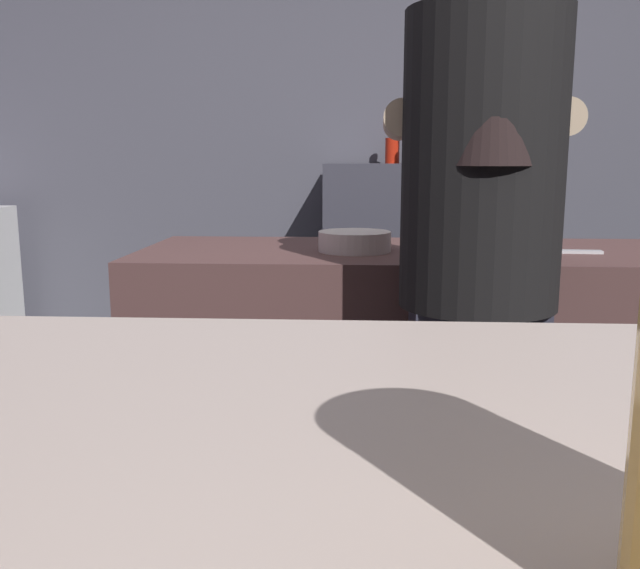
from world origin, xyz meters
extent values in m
cube|color=#4B4B56|center=(0.00, 2.20, 1.35)|extent=(5.20, 0.10, 2.70)
cube|color=#4E3331|center=(0.35, 0.68, 0.46)|extent=(2.10, 0.60, 0.93)
cube|color=#383742|center=(0.15, 1.92, 0.58)|extent=(0.79, 0.36, 1.16)
cube|color=#2C2C3A|center=(0.17, 0.23, 0.43)|extent=(0.28, 0.20, 0.86)
cylinder|color=black|center=(0.17, 0.23, 1.17)|extent=(0.34, 0.34, 0.61)
cone|color=black|center=(0.17, 0.13, 1.38)|extent=(0.18, 0.18, 0.42)
cylinder|color=#C9AC8B|center=(0.01, 0.39, 1.26)|extent=(0.09, 0.32, 0.08)
cylinder|color=#C9AC8B|center=(0.35, 0.38, 1.26)|extent=(0.09, 0.32, 0.08)
cylinder|color=silver|center=(-0.10, 0.63, 0.95)|extent=(0.20, 0.20, 0.06)
cube|color=silver|center=(0.45, 0.63, 0.93)|extent=(0.24, 0.05, 0.01)
cylinder|color=black|center=(0.20, 1.86, 1.25)|extent=(0.07, 0.07, 0.19)
cylinder|color=black|center=(0.20, 1.86, 1.38)|extent=(0.03, 0.03, 0.07)
cylinder|color=red|center=(0.20, 1.86, 1.42)|extent=(0.04, 0.04, 0.01)
cylinder|color=red|center=(0.27, 1.92, 1.23)|extent=(0.05, 0.05, 0.14)
cylinder|color=red|center=(0.27, 1.92, 1.32)|extent=(0.02, 0.02, 0.05)
cylinder|color=white|center=(0.27, 1.92, 1.35)|extent=(0.03, 0.03, 0.01)
cylinder|color=red|center=(0.07, 2.02, 1.22)|extent=(0.07, 0.07, 0.12)
cylinder|color=red|center=(0.07, 2.02, 1.30)|extent=(0.03, 0.03, 0.05)
cylinder|color=white|center=(0.07, 2.02, 1.33)|extent=(0.03, 0.03, 0.01)
camera|label=1|loc=(-0.09, -1.25, 1.18)|focal=38.34mm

